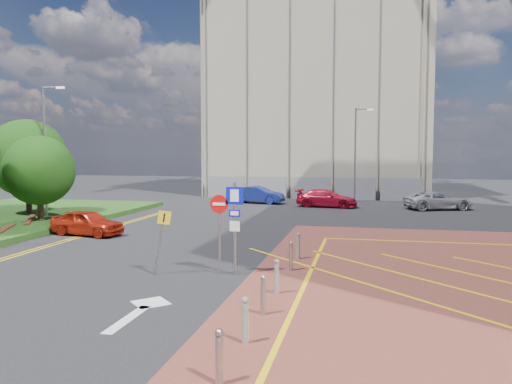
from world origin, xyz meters
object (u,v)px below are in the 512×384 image
(tree_d, at_px, (27,158))
(car_red_left, at_px, (87,223))
(tree_c, at_px, (39,171))
(sign_cluster, at_px, (229,219))
(lamp_back, at_px, (356,151))
(warning_sign, at_px, (161,234))
(lamp_left_far, at_px, (46,146))
(car_silver_back, at_px, (438,201))
(car_blue_back, at_px, (258,195))
(car_red_back, at_px, (327,198))

(tree_d, xyz_separation_m, car_red_left, (7.50, -5.53, -3.21))
(tree_c, height_order, sign_cluster, tree_c)
(lamp_back, bearing_deg, warning_sign, -102.41)
(lamp_left_far, relative_size, lamp_back, 1.00)
(sign_cluster, height_order, car_silver_back, sign_cluster)
(tree_c, distance_m, warning_sign, 15.06)
(car_silver_back, bearing_deg, sign_cluster, 137.03)
(car_silver_back, bearing_deg, car_blue_back, 63.83)
(warning_sign, distance_m, car_silver_back, 26.12)
(lamp_left_far, relative_size, car_blue_back, 1.87)
(car_red_left, bearing_deg, car_blue_back, -6.47)
(lamp_back, relative_size, car_silver_back, 1.64)
(tree_d, relative_size, car_red_back, 1.29)
(lamp_left_far, bearing_deg, car_red_back, 35.16)
(car_blue_back, bearing_deg, tree_d, 141.85)
(lamp_left_far, relative_size, car_red_back, 1.70)
(tree_d, distance_m, warning_sign, 19.34)
(lamp_left_far, height_order, warning_sign, lamp_left_far)
(car_red_left, relative_size, car_silver_back, 0.79)
(car_blue_back, bearing_deg, car_red_back, -98.68)
(car_red_left, bearing_deg, sign_cluster, -115.21)
(car_red_left, xyz_separation_m, car_blue_back, (5.15, 17.78, 0.05))
(lamp_back, xyz_separation_m, sign_cluster, (-3.78, -27.02, -2.41))
(tree_c, relative_size, lamp_back, 0.61)
(car_silver_back, bearing_deg, warning_sign, 132.91)
(car_silver_back, bearing_deg, tree_d, 92.27)
(tree_c, xyz_separation_m, car_blue_back, (9.66, 15.25, -2.49))
(lamp_back, bearing_deg, tree_c, -134.32)
(car_red_left, bearing_deg, tree_d, 63.29)
(sign_cluster, xyz_separation_m, car_silver_back, (9.89, 22.57, -1.28))
(car_red_back, bearing_deg, tree_c, 138.53)
(warning_sign, bearing_deg, sign_cluster, 12.93)
(tree_c, bearing_deg, tree_d, 135.00)
(lamp_back, relative_size, car_red_back, 1.70)
(tree_d, distance_m, sign_cluster, 20.74)
(tree_d, height_order, lamp_back, lamp_back)
(car_red_left, bearing_deg, tree_c, 70.35)
(car_blue_back, bearing_deg, car_red_left, 171.62)
(sign_cluster, bearing_deg, car_red_back, 85.80)
(lamp_left_far, bearing_deg, car_red_left, -39.88)
(tree_d, xyz_separation_m, sign_cluster, (16.80, -12.02, -1.92))
(warning_sign, distance_m, car_red_back, 23.41)
(tree_d, height_order, warning_sign, tree_d)
(sign_cluster, bearing_deg, car_red_left, 145.09)
(car_red_back, height_order, car_silver_back, car_red_back)
(warning_sign, height_order, car_red_back, warning_sign)
(car_blue_back, relative_size, car_red_back, 0.91)
(lamp_back, xyz_separation_m, car_red_back, (-2.13, -4.47, -3.68))
(warning_sign, bearing_deg, car_silver_back, 62.22)
(car_red_left, distance_m, car_silver_back, 25.04)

